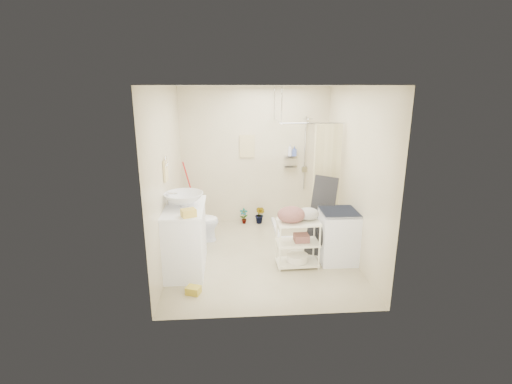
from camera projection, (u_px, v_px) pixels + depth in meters
floor at (262, 256)px, 5.88m from camera, size 3.20×3.20×0.00m
ceiling at (263, 85)px, 5.16m from camera, size 2.80×3.20×0.04m
wall_back at (255, 156)px, 7.05m from camera, size 2.80×0.04×2.60m
wall_front at (275, 211)px, 3.98m from camera, size 2.80×0.04×2.60m
wall_left at (167, 178)px, 5.42m from camera, size 0.04×3.20×2.60m
wall_right at (354, 175)px, 5.61m from camera, size 0.04×3.20×2.60m
vanity at (184, 238)px, 5.35m from camera, size 0.62×1.09×0.96m
sink at (184, 199)px, 5.21m from camera, size 0.69×0.69×0.19m
counter_basket at (189, 213)px, 4.80m from camera, size 0.22×0.20×0.10m
floor_basket at (193, 289)px, 4.79m from camera, size 0.31×0.27×0.14m
toilet at (198, 221)px, 6.39m from camera, size 0.71×0.43×0.70m
mop at (190, 194)px, 7.03m from camera, size 0.16×0.16×1.25m
potted_plant_a at (244, 216)px, 7.21m from camera, size 0.16×0.11×0.30m
potted_plant_b at (260, 215)px, 7.21m from camera, size 0.25×0.25×0.36m
hanging_towel at (247, 146)px, 6.97m from camera, size 0.28×0.03×0.42m
towel_ring at (165, 169)px, 5.19m from camera, size 0.04×0.22×0.34m
tp_holder at (173, 214)px, 5.63m from camera, size 0.08×0.12×0.14m
shower at (304, 175)px, 6.65m from camera, size 1.10×1.10×2.10m
shampoo_bottle_a at (290, 150)px, 7.00m from camera, size 0.09×0.09×0.22m
shampoo_bottle_b at (294, 151)px, 6.99m from camera, size 0.09×0.10×0.18m
washing_machine at (338, 236)px, 5.63m from camera, size 0.56×0.58×0.80m
laundry_rack at (298, 239)px, 5.44m from camera, size 0.63×0.38×0.85m
ironing_board at (321, 216)px, 5.76m from camera, size 0.38×0.16×1.30m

